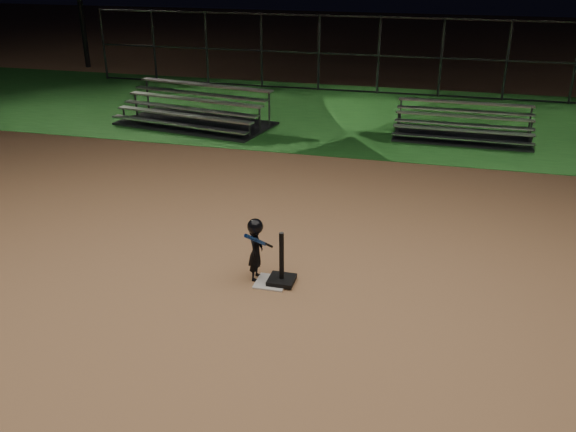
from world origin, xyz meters
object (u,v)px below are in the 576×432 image
object	(u,v)px
batting_tee	(282,273)
bleacher_left	(195,118)
child_batter	(256,247)
home_plate	(271,282)
bleacher_right	(462,132)

from	to	relation	value
batting_tee	bleacher_left	world-z (taller)	bleacher_left
child_batter	bleacher_left	size ratio (longest dim) A/B	0.22
batting_tee	bleacher_left	bearing A→B (deg)	120.28
home_plate	batting_tee	distance (m)	0.22
home_plate	child_batter	world-z (taller)	child_batter
home_plate	batting_tee	xyz separation A→B (m)	(0.15, 0.04, 0.16)
bleacher_left	batting_tee	bearing A→B (deg)	-49.35
child_batter	batting_tee	bearing A→B (deg)	-96.86
home_plate	bleacher_left	bearing A→B (deg)	119.33
batting_tee	child_batter	world-z (taller)	child_batter
bleacher_right	batting_tee	bearing A→B (deg)	-106.03
child_batter	bleacher_right	world-z (taller)	child_batter
home_plate	child_batter	xyz separation A→B (m)	(-0.25, 0.08, 0.50)
child_batter	home_plate	bearing A→B (deg)	-108.67
child_batter	bleacher_right	size ratio (longest dim) A/B	0.28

